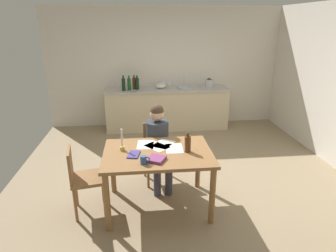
# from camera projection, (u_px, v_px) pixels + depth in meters

# --- Properties ---
(ground_plane) EXTENTS (5.20, 5.20, 0.04)m
(ground_plane) POSITION_uv_depth(u_px,v_px,m) (182.00, 178.00, 4.51)
(ground_plane) COLOR #937F60
(wall_back) EXTENTS (5.20, 0.12, 2.60)m
(wall_back) POSITION_uv_depth(u_px,v_px,m) (165.00, 68.00, 6.49)
(wall_back) COLOR silver
(wall_back) RESTS_ON ground
(kitchen_counter) EXTENTS (2.69, 0.64, 0.90)m
(kitchen_counter) POSITION_uv_depth(u_px,v_px,m) (167.00, 108.00, 6.44)
(kitchen_counter) COLOR beige
(kitchen_counter) RESTS_ON ground
(dining_table) EXTENTS (1.32, 0.93, 0.77)m
(dining_table) POSITION_uv_depth(u_px,v_px,m) (158.00, 160.00, 3.57)
(dining_table) COLOR olive
(dining_table) RESTS_ON ground
(chair_at_table) EXTENTS (0.45, 0.45, 0.87)m
(chair_at_table) POSITION_uv_depth(u_px,v_px,m) (157.00, 149.00, 4.29)
(chair_at_table) COLOR olive
(chair_at_table) RESTS_ON ground
(person_seated) EXTENTS (0.37, 0.61, 1.19)m
(person_seated) POSITION_uv_depth(u_px,v_px,m) (158.00, 141.00, 4.09)
(person_seated) COLOR #333842
(person_seated) RESTS_ON ground
(chair_side_empty) EXTENTS (0.46, 0.46, 0.87)m
(chair_side_empty) POSITION_uv_depth(u_px,v_px,m) (83.00, 177.00, 3.51)
(chair_side_empty) COLOR olive
(chair_side_empty) RESTS_ON ground
(coffee_mug) EXTENTS (0.11, 0.07, 0.10)m
(coffee_mug) POSITION_uv_depth(u_px,v_px,m) (144.00, 160.00, 3.21)
(coffee_mug) COLOR #33598C
(coffee_mug) RESTS_ON dining_table
(candlestick) EXTENTS (0.06, 0.06, 0.28)m
(candlestick) POSITION_uv_depth(u_px,v_px,m) (122.00, 145.00, 3.54)
(candlestick) COLOR gold
(candlestick) RESTS_ON dining_table
(book_magazine) EXTENTS (0.26, 0.26, 0.03)m
(book_magazine) POSITION_uv_depth(u_px,v_px,m) (156.00, 159.00, 3.30)
(book_magazine) COLOR #823A70
(book_magazine) RESTS_ON dining_table
(book_cookery) EXTENTS (0.16, 0.23, 0.02)m
(book_cookery) POSITION_uv_depth(u_px,v_px,m) (134.00, 154.00, 3.44)
(book_cookery) COLOR #423B84
(book_cookery) RESTS_ON dining_table
(paper_letter) EXTENTS (0.24, 0.31, 0.00)m
(paper_letter) POSITION_uv_depth(u_px,v_px,m) (146.00, 145.00, 3.73)
(paper_letter) COLOR white
(paper_letter) RESTS_ON dining_table
(paper_bill) EXTENTS (0.22, 0.30, 0.00)m
(paper_bill) POSITION_uv_depth(u_px,v_px,m) (174.00, 148.00, 3.62)
(paper_bill) COLOR white
(paper_bill) RESTS_ON dining_table
(paper_envelope) EXTENTS (0.35, 0.36, 0.00)m
(paper_envelope) POSITION_uv_depth(u_px,v_px,m) (157.00, 146.00, 3.68)
(paper_envelope) COLOR white
(paper_envelope) RESTS_ON dining_table
(paper_receipt) EXTENTS (0.34, 0.36, 0.00)m
(paper_receipt) POSITION_uv_depth(u_px,v_px,m) (163.00, 144.00, 3.75)
(paper_receipt) COLOR white
(paper_receipt) RESTS_ON dining_table
(wine_bottle_on_table) EXTENTS (0.08, 0.08, 0.25)m
(wine_bottle_on_table) POSITION_uv_depth(u_px,v_px,m) (188.00, 144.00, 3.50)
(wine_bottle_on_table) COLOR #593319
(wine_bottle_on_table) RESTS_ON dining_table
(sink_unit) EXTENTS (0.36, 0.36, 0.24)m
(sink_unit) POSITION_uv_depth(u_px,v_px,m) (185.00, 87.00, 6.33)
(sink_unit) COLOR #B2B7BC
(sink_unit) RESTS_ON kitchen_counter
(bottle_oil) EXTENTS (0.08, 0.08, 0.32)m
(bottle_oil) POSITION_uv_depth(u_px,v_px,m) (124.00, 84.00, 6.07)
(bottle_oil) COLOR black
(bottle_oil) RESTS_ON kitchen_counter
(bottle_vinegar) EXTENTS (0.07, 0.07, 0.31)m
(bottle_vinegar) POSITION_uv_depth(u_px,v_px,m) (129.00, 84.00, 6.11)
(bottle_vinegar) COLOR #194C23
(bottle_vinegar) RESTS_ON kitchen_counter
(bottle_wine_red) EXTENTS (0.08, 0.08, 0.29)m
(bottle_wine_red) POSITION_uv_depth(u_px,v_px,m) (134.00, 83.00, 6.23)
(bottle_wine_red) COLOR #593319
(bottle_wine_red) RESTS_ON kitchen_counter
(bottle_sauce) EXTENTS (0.08, 0.08, 0.30)m
(bottle_sauce) POSITION_uv_depth(u_px,v_px,m) (137.00, 84.00, 6.16)
(bottle_sauce) COLOR black
(bottle_sauce) RESTS_ON kitchen_counter
(mixing_bowl) EXTENTS (0.22, 0.22, 0.10)m
(mixing_bowl) POSITION_uv_depth(u_px,v_px,m) (161.00, 86.00, 6.30)
(mixing_bowl) COLOR white
(mixing_bowl) RESTS_ON kitchen_counter
(stovetop_kettle) EXTENTS (0.18, 0.18, 0.22)m
(stovetop_kettle) POSITION_uv_depth(u_px,v_px,m) (209.00, 83.00, 6.35)
(stovetop_kettle) COLOR #B7BABF
(stovetop_kettle) RESTS_ON kitchen_counter
(wine_glass_near_sink) EXTENTS (0.07, 0.07, 0.15)m
(wine_glass_near_sink) POSITION_uv_depth(u_px,v_px,m) (169.00, 82.00, 6.40)
(wine_glass_near_sink) COLOR silver
(wine_glass_near_sink) RESTS_ON kitchen_counter
(wine_glass_by_kettle) EXTENTS (0.07, 0.07, 0.15)m
(wine_glass_by_kettle) POSITION_uv_depth(u_px,v_px,m) (164.00, 82.00, 6.39)
(wine_glass_by_kettle) COLOR silver
(wine_glass_by_kettle) RESTS_ON kitchen_counter
(wine_glass_back_left) EXTENTS (0.07, 0.07, 0.15)m
(wine_glass_back_left) POSITION_uv_depth(u_px,v_px,m) (160.00, 82.00, 6.38)
(wine_glass_back_left) COLOR silver
(wine_glass_back_left) RESTS_ON kitchen_counter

